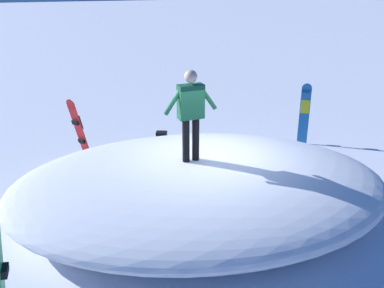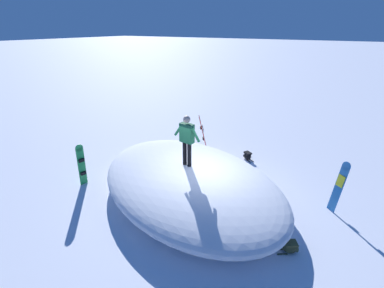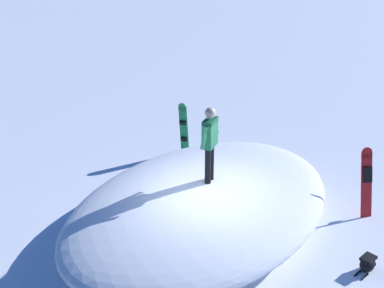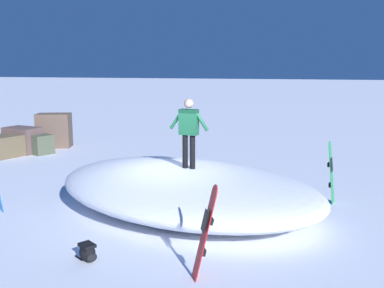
# 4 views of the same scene
# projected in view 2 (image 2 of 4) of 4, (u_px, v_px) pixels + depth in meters

# --- Properties ---
(ground) EXTENTS (240.00, 240.00, 0.00)m
(ground) POSITION_uv_depth(u_px,v_px,m) (201.00, 195.00, 9.20)
(ground) COLOR white
(snow_mound) EXTENTS (8.85, 7.47, 1.09)m
(snow_mound) POSITION_uv_depth(u_px,v_px,m) (189.00, 181.00, 9.03)
(snow_mound) COLOR white
(snow_mound) RESTS_ON ground
(snowboarder_standing) EXTENTS (1.06, 0.28, 1.77)m
(snowboarder_standing) POSITION_uv_depth(u_px,v_px,m) (187.00, 137.00, 8.53)
(snowboarder_standing) COLOR black
(snowboarder_standing) RESTS_ON snow_mound
(snowboard_primary_upright) EXTENTS (0.36, 0.35, 1.73)m
(snowboard_primary_upright) POSITION_uv_depth(u_px,v_px,m) (339.00, 186.00, 8.13)
(snowboard_primary_upright) COLOR #2672BF
(snowboard_primary_upright) RESTS_ON ground
(snowboard_secondary_upright) EXTENTS (0.26, 0.31, 1.68)m
(snowboard_secondary_upright) POSITION_uv_depth(u_px,v_px,m) (82.00, 164.00, 9.44)
(snowboard_secondary_upright) COLOR #1E8C47
(snowboard_secondary_upright) RESTS_ON ground
(snowboard_tertiary_upright) EXTENTS (0.49, 0.44, 1.67)m
(snowboard_tertiary_upright) POSITION_uv_depth(u_px,v_px,m) (202.00, 131.00, 12.43)
(snowboard_tertiary_upright) COLOR red
(snowboard_tertiary_upright) RESTS_ON ground
(backpack_near) EXTENTS (0.58, 0.47, 0.35)m
(backpack_near) POSITION_uv_depth(u_px,v_px,m) (247.00, 156.00, 11.62)
(backpack_near) COLOR black
(backpack_near) RESTS_ON ground
(backpack_far) EXTENTS (0.59, 0.50, 0.33)m
(backpack_far) POSITION_uv_depth(u_px,v_px,m) (290.00, 247.00, 6.82)
(backpack_far) COLOR #383D23
(backpack_far) RESTS_ON ground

